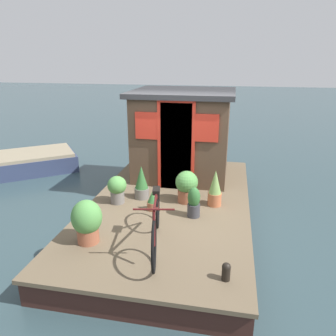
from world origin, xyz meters
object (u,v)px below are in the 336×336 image
Objects in this scene: houseboat_cabin at (183,133)px; potted_plant_fern at (117,188)px; potted_plant_sage at (187,186)px; potted_plant_basil at (141,183)px; potted_plant_rosemary at (215,189)px; bicycle at (156,222)px; potted_plant_geranium at (194,203)px; mooring_bollard at (226,271)px; dinghy_boat at (9,165)px; potted_plant_ivy at (87,220)px; potted_plant_lavender at (152,201)px.

houseboat_cabin is 4.21× the size of potted_plant_fern.
potted_plant_basil reaches higher than potted_plant_sage.
houseboat_cabin reaches higher than potted_plant_fern.
potted_plant_rosemary is (-0.05, -0.51, -0.00)m from potted_plant_sage.
potted_plant_geranium is (0.97, -0.41, -0.12)m from bicycle.
mooring_bollard is (-2.05, -0.26, -0.19)m from potted_plant_rosemary.
potted_plant_basil is 1.18m from potted_plant_geranium.
potted_plant_rosemary reaches higher than potted_plant_sage.
potted_plant_geranium is 1.66m from mooring_bollard.
dinghy_boat is at bearing 65.88° from potted_plant_geranium.
potted_plant_sage is at bearing -35.89° from potted_plant_ivy.
potted_plant_geranium is at bearing -98.20° from potted_plant_lavender.
houseboat_cabin is 0.61× the size of dinghy_boat.
potted_plant_rosemary is (-1.50, -0.81, -0.62)m from houseboat_cabin.
potted_plant_sage is 0.84m from potted_plant_basil.
mooring_bollard is (-1.82, -1.98, -0.16)m from potted_plant_fern.
potted_plant_lavender is (-0.45, 0.53, -0.15)m from potted_plant_sage.
potted_plant_lavender reaches higher than dinghy_boat.
potted_plant_geranium is 0.15× the size of dinghy_boat.
houseboat_cabin is at bearing -15.96° from potted_plant_ivy.
bicycle is 5.13× the size of potted_plant_lavender.
potted_plant_rosemary reaches higher than dinghy_boat.
potted_plant_ivy is 1.89× the size of potted_plant_lavender.
bicycle is at bearing 157.38° from potted_plant_geranium.
potted_plant_lavender is 0.74m from potted_plant_geranium.
houseboat_cabin is at bearing 13.88° from potted_plant_geranium.
houseboat_cabin reaches higher than dinghy_boat.
houseboat_cabin is 1.66m from potted_plant_basil.
potted_plant_geranium is (-0.55, -0.20, -0.06)m from potted_plant_sage.
mooring_bollard is at bearing -124.05° from dinghy_boat.
potted_plant_ivy is (-3.07, 0.88, -0.59)m from houseboat_cabin.
houseboat_cabin is 3.24× the size of potted_plant_rosemary.
houseboat_cabin is 3.32× the size of potted_plant_ivy.
potted_plant_geranium is (-0.50, 0.31, -0.06)m from potted_plant_rosemary.
potted_plant_sage is 1.16× the size of potted_plant_fern.
potted_plant_rosemary is 0.19× the size of dinghy_boat.
potted_plant_fern reaches higher than dinghy_boat.
potted_plant_ivy is at bearing 164.04° from houseboat_cabin.
mooring_bollard is 6.86m from dinghy_boat.
mooring_bollard is at bearing -159.92° from potted_plant_sage.
potted_plant_geranium is at bearing 148.11° from potted_plant_rosemary.
potted_plant_lavender is at bearing 110.90° from potted_plant_rosemary.
potted_plant_rosemary is 1.30× the size of potted_plant_fern.
potted_plant_ivy is 2.01m from mooring_bollard.
potted_plant_fern is (-0.30, 0.37, -0.02)m from potted_plant_basil.
bicycle reaches higher than mooring_bollard.
potted_plant_ivy is 1.74m from potted_plant_geranium.
potted_plant_fern is at bearing 76.65° from potted_plant_lavender.
potted_plant_ivy is 1.67m from potted_plant_basil.
bicycle reaches higher than potted_plant_lavender.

